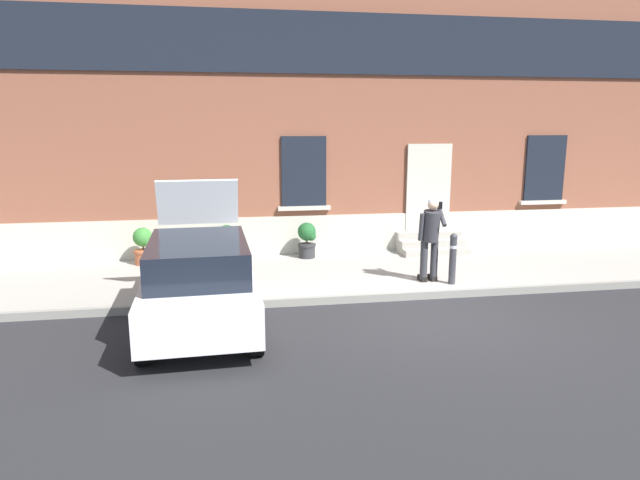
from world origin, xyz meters
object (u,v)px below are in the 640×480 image
(hatchback_car_white, at_px, (200,280))
(planter_terracotta, at_px, (144,245))
(planter_cream, at_px, (227,242))
(person_on_phone, at_px, (431,234))
(bollard_near_person, at_px, (453,257))
(planter_charcoal, at_px, (307,239))

(hatchback_car_white, distance_m, planter_terracotta, 4.19)
(hatchback_car_white, bearing_deg, planter_cream, 83.23)
(person_on_phone, distance_m, planter_terracotta, 6.50)
(person_on_phone, xyz_separation_m, planter_terracotta, (-5.98, 2.48, -0.55))
(hatchback_car_white, bearing_deg, bollard_near_person, 13.88)
(bollard_near_person, relative_size, planter_charcoal, 1.22)
(planter_charcoal, bearing_deg, planter_cream, -179.74)
(person_on_phone, bearing_deg, planter_charcoal, 130.51)
(planter_terracotta, height_order, planter_charcoal, same)
(planter_terracotta, bearing_deg, planter_cream, 0.98)
(person_on_phone, bearing_deg, bollard_near_person, -30.17)
(hatchback_car_white, relative_size, person_on_phone, 2.36)
(person_on_phone, bearing_deg, planter_cream, 148.17)
(planter_terracotta, bearing_deg, hatchback_car_white, -69.96)
(person_on_phone, relative_size, planter_terracotta, 2.03)
(bollard_near_person, bearing_deg, planter_terracotta, 156.96)
(bollard_near_person, height_order, planter_terracotta, bollard_near_person)
(hatchback_car_white, bearing_deg, person_on_phone, 17.75)
(hatchback_car_white, distance_m, planter_charcoal, 4.64)
(bollard_near_person, xyz_separation_m, planter_charcoal, (-2.57, 2.76, -0.11))
(hatchback_car_white, xyz_separation_m, planter_charcoal, (2.38, 3.98, -0.19))
(hatchback_car_white, distance_m, person_on_phone, 4.78)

